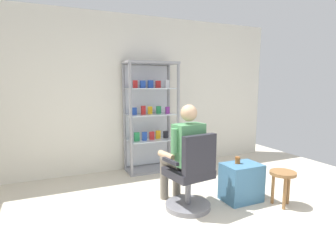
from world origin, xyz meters
The scene contains 7 objects.
back_wall centered at (0.00, 3.00, 1.35)m, with size 6.00×0.10×2.70m, color silver.
display_cabinet_main centered at (0.40, 2.76, 0.96)m, with size 0.90×0.45×1.90m.
office_chair centered at (0.28, 1.04, 0.39)m, with size 0.60×0.56×0.96m.
seated_shopkeeper centered at (0.26, 1.20, 0.71)m, with size 0.53×0.60×1.29m.
storage_crate centered at (1.02, 1.01, 0.25)m, with size 0.49×0.36×0.50m, color teal.
tea_glass centered at (0.98, 1.05, 0.54)m, with size 0.07×0.07×0.09m, color brown.
wooden_stool centered at (1.39, 0.67, 0.35)m, with size 0.32×0.32×0.45m.
Camera 1 is at (-1.27, -1.73, 1.53)m, focal length 29.23 mm.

